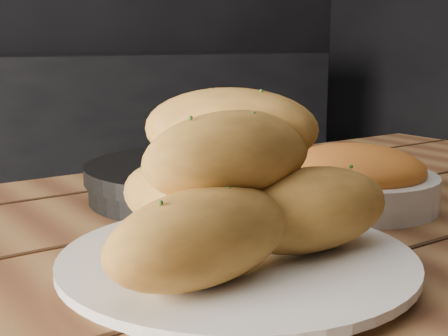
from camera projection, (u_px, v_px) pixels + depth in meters
plate at (237, 263)px, 0.54m from camera, size 0.31×0.31×0.02m
bread_rolls at (234, 186)px, 0.53m from camera, size 0.29×0.24×0.14m
skillet at (200, 180)px, 0.80m from camera, size 0.42×0.29×0.05m
bowl at (353, 179)px, 0.76m from camera, size 0.20×0.20×0.08m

